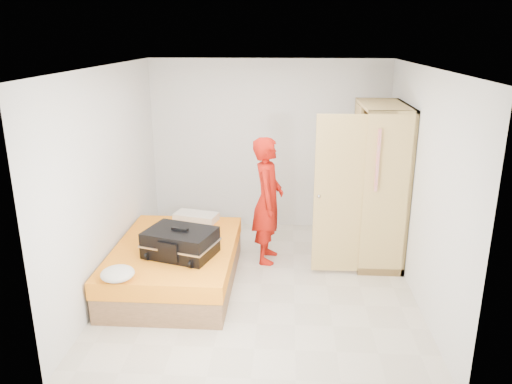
# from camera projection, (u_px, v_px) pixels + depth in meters

# --- Properties ---
(room) EXTENTS (4.00, 4.02, 2.60)m
(room) POSITION_uv_depth(u_px,v_px,m) (262.00, 183.00, 5.75)
(room) COLOR beige
(room) RESTS_ON ground
(bed) EXTENTS (1.42, 2.02, 0.50)m
(bed) POSITION_uv_depth(u_px,v_px,m) (176.00, 264.00, 6.09)
(bed) COLOR #996B45
(bed) RESTS_ON ground
(wardrobe) EXTENTS (1.17, 1.20, 2.10)m
(wardrobe) POSITION_uv_depth(u_px,v_px,m) (375.00, 188.00, 6.57)
(wardrobe) COLOR tan
(wardrobe) RESTS_ON ground
(person) EXTENTS (0.44, 0.64, 1.69)m
(person) POSITION_uv_depth(u_px,v_px,m) (268.00, 200.00, 6.56)
(person) COLOR #B50F0B
(person) RESTS_ON ground
(suitcase) EXTENTS (0.91, 0.76, 0.33)m
(suitcase) POSITION_uv_depth(u_px,v_px,m) (180.00, 243.00, 5.72)
(suitcase) COLOR black
(suitcase) RESTS_ON bed
(round_cushion) EXTENTS (0.35, 0.35, 0.13)m
(round_cushion) POSITION_uv_depth(u_px,v_px,m) (118.00, 274.00, 5.17)
(round_cushion) COLOR silver
(round_cushion) RESTS_ON bed
(pillow) EXTENTS (0.63, 0.43, 0.10)m
(pillow) POSITION_uv_depth(u_px,v_px,m) (196.00, 217.00, 6.80)
(pillow) COLOR silver
(pillow) RESTS_ON bed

